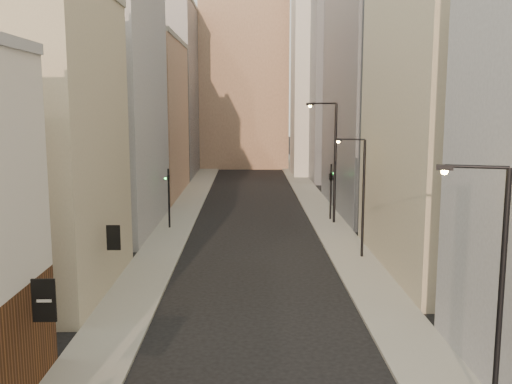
{
  "coord_description": "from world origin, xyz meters",
  "views": [
    {
      "loc": [
        -0.44,
        -4.46,
        10.09
      ],
      "look_at": [
        -0.03,
        23.41,
        5.83
      ],
      "focal_mm": 40.0,
      "sensor_mm": 36.0,
      "label": 1
    }
  ],
  "objects_px": {
    "traffic_light_right": "(331,178)",
    "streetlamp_mid": "(360,191)",
    "streetlamp_far": "(332,156)",
    "white_tower": "(321,44)",
    "clock_tower": "(244,59)",
    "streetlamp_near": "(494,281)",
    "traffic_light_left": "(169,186)"
  },
  "relations": [
    {
      "from": "traffic_light_right",
      "to": "streetlamp_mid",
      "type": "bearing_deg",
      "value": 109.27
    },
    {
      "from": "streetlamp_far",
      "to": "white_tower",
      "type": "bearing_deg",
      "value": 73.53
    },
    {
      "from": "clock_tower",
      "to": "streetlamp_near",
      "type": "bearing_deg",
      "value": -84.17
    },
    {
      "from": "white_tower",
      "to": "traffic_light_right",
      "type": "xyz_separation_m",
      "value": [
        -3.15,
        -33.22,
        -14.77
      ]
    },
    {
      "from": "clock_tower",
      "to": "traffic_light_left",
      "type": "relative_size",
      "value": 8.98
    },
    {
      "from": "streetlamp_near",
      "to": "streetlamp_far",
      "type": "distance_m",
      "value": 30.96
    },
    {
      "from": "streetlamp_far",
      "to": "traffic_light_left",
      "type": "xyz_separation_m",
      "value": [
        -13.55,
        -1.81,
        -2.29
      ]
    },
    {
      "from": "streetlamp_near",
      "to": "traffic_light_right",
      "type": "relative_size",
      "value": 1.66
    },
    {
      "from": "clock_tower",
      "to": "traffic_light_right",
      "type": "relative_size",
      "value": 8.98
    },
    {
      "from": "traffic_light_right",
      "to": "streetlamp_far",
      "type": "bearing_deg",
      "value": 102.49
    },
    {
      "from": "clock_tower",
      "to": "white_tower",
      "type": "xyz_separation_m",
      "value": [
        11.0,
        -14.0,
        0.97
      ]
    },
    {
      "from": "white_tower",
      "to": "streetlamp_mid",
      "type": "bearing_deg",
      "value": -93.83
    },
    {
      "from": "streetlamp_mid",
      "to": "traffic_light_right",
      "type": "xyz_separation_m",
      "value": [
        -0.09,
        12.49,
        -0.71
      ]
    },
    {
      "from": "streetlamp_near",
      "to": "streetlamp_mid",
      "type": "distance_m",
      "value": 19.97
    },
    {
      "from": "streetlamp_mid",
      "to": "traffic_light_right",
      "type": "height_order",
      "value": "streetlamp_mid"
    },
    {
      "from": "white_tower",
      "to": "streetlamp_near",
      "type": "bearing_deg",
      "value": -92.49
    },
    {
      "from": "streetlamp_near",
      "to": "traffic_light_left",
      "type": "relative_size",
      "value": 1.66
    },
    {
      "from": "streetlamp_near",
      "to": "streetlamp_far",
      "type": "relative_size",
      "value": 0.81
    },
    {
      "from": "streetlamp_far",
      "to": "traffic_light_right",
      "type": "relative_size",
      "value": 2.06
    },
    {
      "from": "white_tower",
      "to": "streetlamp_mid",
      "type": "distance_m",
      "value": 47.93
    },
    {
      "from": "streetlamp_mid",
      "to": "traffic_light_left",
      "type": "bearing_deg",
      "value": 168.71
    },
    {
      "from": "white_tower",
      "to": "traffic_light_left",
      "type": "height_order",
      "value": "white_tower"
    },
    {
      "from": "clock_tower",
      "to": "white_tower",
      "type": "distance_m",
      "value": 17.83
    },
    {
      "from": "white_tower",
      "to": "clock_tower",
      "type": "bearing_deg",
      "value": 128.16
    },
    {
      "from": "streetlamp_far",
      "to": "traffic_light_left",
      "type": "height_order",
      "value": "streetlamp_far"
    },
    {
      "from": "streetlamp_mid",
      "to": "traffic_light_left",
      "type": "height_order",
      "value": "streetlamp_mid"
    },
    {
      "from": "white_tower",
      "to": "streetlamp_near",
      "type": "distance_m",
      "value": 67.18
    },
    {
      "from": "streetlamp_near",
      "to": "traffic_light_right",
      "type": "distance_m",
      "value": 32.47
    },
    {
      "from": "white_tower",
      "to": "streetlamp_near",
      "type": "relative_size",
      "value": 5.0
    },
    {
      "from": "clock_tower",
      "to": "traffic_light_right",
      "type": "bearing_deg",
      "value": -80.57
    },
    {
      "from": "clock_tower",
      "to": "traffic_light_right",
      "type": "distance_m",
      "value": 49.82
    },
    {
      "from": "streetlamp_mid",
      "to": "traffic_light_left",
      "type": "relative_size",
      "value": 1.59
    }
  ]
}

